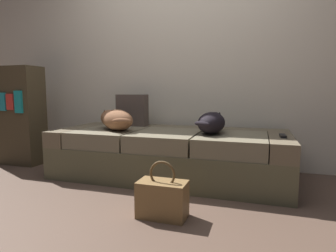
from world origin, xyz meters
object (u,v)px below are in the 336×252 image
Objects in this scene: dog_dark at (212,122)px; bookshelf at (18,115)px; throw_pillow at (132,110)px; handbag at (162,198)px; dog_tan at (116,120)px; tv_remote at (283,136)px; couch at (170,154)px.

bookshelf is at bearing 179.77° from dog_dark.
throw_pillow is 1.44m from handbag.
dog_dark is (0.92, 0.08, -0.01)m from dog_tan.
dog_dark is at bearing 171.56° from tv_remote.
handbag is (-0.77, -0.78, -0.34)m from tv_remote.
tv_remote is at bearing -13.03° from throw_pillow.
tv_remote is (0.59, -0.06, -0.09)m from dog_dark.
tv_remote is at bearing 0.69° from dog_tan.
couch is at bearing 104.59° from handbag.
dog_dark is at bearing 77.92° from handbag.
dog_tan is at bearing -3.96° from bookshelf.
tv_remote is (1.52, 0.02, -0.09)m from dog_tan.
couch is 0.91m from handbag.
throw_pillow is at bearing 12.18° from bookshelf.
dog_dark is 0.96m from handbag.
dog_dark is at bearing 4.98° from dog_tan.
couch is at bearing 172.18° from tv_remote.
bookshelf reaches higher than tv_remote.
dog_tan is 1.52m from tv_remote.
dog_tan is at bearing -175.02° from dog_dark.
throw_pillow reaches higher than tv_remote.
tv_remote is 1.15m from handbag.
bookshelf is (-1.29, -0.28, -0.07)m from throw_pillow.
handbag is 2.25m from bookshelf.
throw_pillow reaches higher than couch.
handbag is at bearing -102.08° from dog_dark.
couch is 1.83m from bookshelf.
couch is 0.62m from dog_tan.
dog_dark is 1.48× the size of handbag.
dog_tan reaches higher than couch.
dog_tan is (-0.51, -0.11, 0.33)m from couch.
dog_tan is 0.37m from throw_pillow.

